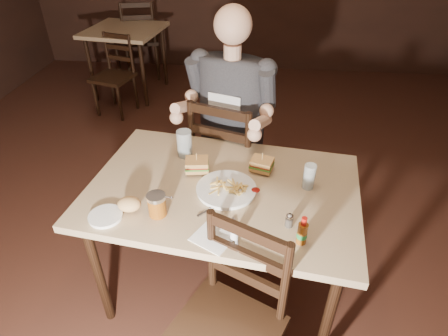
# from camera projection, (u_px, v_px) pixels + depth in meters

# --- Properties ---
(room_shell) EXTENTS (7.00, 7.00, 7.00)m
(room_shell) POSITION_uv_depth(u_px,v_px,m) (241.00, 44.00, 1.71)
(room_shell) COLOR black
(room_shell) RESTS_ON ground
(main_table) EXTENTS (1.43, 1.05, 0.77)m
(main_table) POSITION_uv_depth(u_px,v_px,m) (223.00, 198.00, 1.91)
(main_table) COLOR tan
(main_table) RESTS_ON ground
(bg_table) EXTENTS (0.90, 0.90, 0.77)m
(bg_table) POSITION_uv_depth(u_px,v_px,m) (125.00, 36.00, 4.27)
(bg_table) COLOR tan
(bg_table) RESTS_ON ground
(chair_far) EXTENTS (0.59, 0.61, 0.99)m
(chair_far) POSITION_uv_depth(u_px,v_px,m) (232.00, 160.00, 2.55)
(chair_far) COLOR black
(chair_far) RESTS_ON ground
(chair_near) EXTENTS (0.58, 0.60, 0.92)m
(chair_near) POSITION_uv_depth(u_px,v_px,m) (223.00, 335.00, 1.55)
(chair_near) COLOR black
(chair_near) RESTS_ON ground
(bg_chair_far) EXTENTS (0.56, 0.59, 0.98)m
(bg_chair_far) POSITION_uv_depth(u_px,v_px,m) (141.00, 39.00, 4.83)
(bg_chair_far) COLOR black
(bg_chair_far) RESTS_ON ground
(bg_chair_near) EXTENTS (0.48, 0.50, 0.82)m
(bg_chair_near) POSITION_uv_depth(u_px,v_px,m) (113.00, 77.00, 3.98)
(bg_chair_near) COLOR black
(bg_chair_near) RESTS_ON ground
(diner) EXTENTS (0.68, 0.60, 0.99)m
(diner) POSITION_uv_depth(u_px,v_px,m) (229.00, 94.00, 2.22)
(diner) COLOR #323337
(diner) RESTS_ON chair_far
(dinner_plate) EXTENTS (0.32, 0.32, 0.02)m
(dinner_plate) POSITION_uv_depth(u_px,v_px,m) (226.00, 190.00, 1.83)
(dinner_plate) COLOR white
(dinner_plate) RESTS_ON main_table
(sandwich_left) EXTENTS (0.13, 0.11, 0.10)m
(sandwich_left) POSITION_uv_depth(u_px,v_px,m) (197.00, 161.00, 1.93)
(sandwich_left) COLOR #DDA459
(sandwich_left) RESTS_ON dinner_plate
(sandwich_right) EXTENTS (0.13, 0.12, 0.10)m
(sandwich_right) POSITION_uv_depth(u_px,v_px,m) (262.00, 161.00, 1.93)
(sandwich_right) COLOR #DDA459
(sandwich_right) RESTS_ON dinner_plate
(fries_pile) EXTENTS (0.25, 0.19, 0.04)m
(fries_pile) POSITION_uv_depth(u_px,v_px,m) (230.00, 187.00, 1.81)
(fries_pile) COLOR #ECC363
(fries_pile) RESTS_ON dinner_plate
(ketchup_dollop) EXTENTS (0.05, 0.05, 0.01)m
(ketchup_dollop) POSITION_uv_depth(u_px,v_px,m) (256.00, 190.00, 1.81)
(ketchup_dollop) COLOR maroon
(ketchup_dollop) RESTS_ON dinner_plate
(glass_left) EXTENTS (0.09, 0.09, 0.15)m
(glass_left) POSITION_uv_depth(u_px,v_px,m) (184.00, 144.00, 2.05)
(glass_left) COLOR silver
(glass_left) RESTS_ON main_table
(glass_right) EXTENTS (0.07, 0.07, 0.13)m
(glass_right) POSITION_uv_depth(u_px,v_px,m) (309.00, 177.00, 1.82)
(glass_right) COLOR silver
(glass_right) RESTS_ON main_table
(hot_sauce) EXTENTS (0.05, 0.05, 0.14)m
(hot_sauce) POSITION_uv_depth(u_px,v_px,m) (303.00, 230.00, 1.52)
(hot_sauce) COLOR brown
(hot_sauce) RESTS_ON main_table
(salt_shaker) EXTENTS (0.04, 0.04, 0.06)m
(salt_shaker) POSITION_uv_depth(u_px,v_px,m) (234.00, 234.00, 1.56)
(salt_shaker) COLOR white
(salt_shaker) RESTS_ON main_table
(pepper_shaker) EXTENTS (0.04, 0.04, 0.06)m
(pepper_shaker) POSITION_uv_depth(u_px,v_px,m) (289.00, 221.00, 1.62)
(pepper_shaker) COLOR #38332D
(pepper_shaker) RESTS_ON main_table
(syrup_dispenser) EXTENTS (0.10, 0.10, 0.11)m
(syrup_dispenser) POSITION_uv_depth(u_px,v_px,m) (157.00, 205.00, 1.67)
(syrup_dispenser) COLOR brown
(syrup_dispenser) RESTS_ON main_table
(napkin) EXTENTS (0.21, 0.21, 0.00)m
(napkin) POSITION_uv_depth(u_px,v_px,m) (214.00, 237.00, 1.58)
(napkin) COLOR white
(napkin) RESTS_ON main_table
(knife) EXTENTS (0.05, 0.20, 0.00)m
(knife) POSITION_uv_depth(u_px,v_px,m) (235.00, 234.00, 1.59)
(knife) COLOR silver
(knife) RESTS_ON napkin
(fork) EXTENTS (0.12, 0.12, 0.00)m
(fork) POSITION_uv_depth(u_px,v_px,m) (211.00, 209.00, 1.72)
(fork) COLOR silver
(fork) RESTS_ON napkin
(side_plate) EXTENTS (0.17, 0.17, 0.01)m
(side_plate) POSITION_uv_depth(u_px,v_px,m) (106.00, 217.00, 1.68)
(side_plate) COLOR white
(side_plate) RESTS_ON main_table
(bread_roll) EXTENTS (0.12, 0.10, 0.06)m
(bread_roll) POSITION_uv_depth(u_px,v_px,m) (129.00, 204.00, 1.69)
(bread_roll) COLOR tan
(bread_roll) RESTS_ON side_plate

